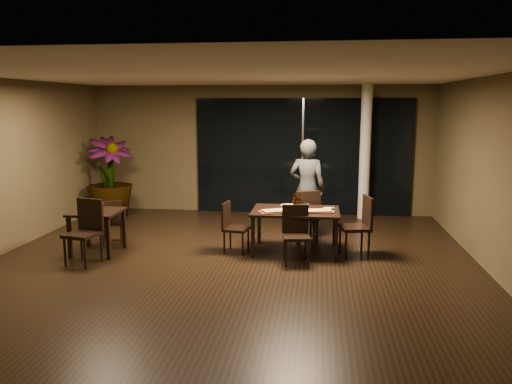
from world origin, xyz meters
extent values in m
plane|color=black|center=(0.00, 0.00, 0.00)|extent=(8.00, 8.00, 0.00)
cube|color=#4B4128|center=(0.00, 4.05, 1.50)|extent=(8.00, 0.10, 3.00)
cube|color=#4B4128|center=(0.00, -4.05, 1.50)|extent=(8.00, 0.10, 3.00)
cube|color=#4B4128|center=(4.05, 0.00, 1.50)|extent=(0.10, 8.00, 3.00)
cube|color=white|center=(0.00, 0.00, 3.02)|extent=(8.00, 8.00, 0.04)
cube|color=black|center=(1.00, 3.96, 1.35)|extent=(5.00, 0.06, 2.70)
cylinder|color=silver|center=(2.40, 3.65, 1.50)|extent=(0.24, 0.24, 3.00)
cube|color=black|center=(1.00, 0.80, 0.73)|extent=(1.50, 1.00, 0.04)
cube|color=black|center=(0.31, 0.36, 0.35)|extent=(0.06, 0.06, 0.71)
cube|color=black|center=(1.69, 0.36, 0.35)|extent=(0.06, 0.06, 0.71)
cube|color=black|center=(0.31, 1.24, 0.35)|extent=(0.06, 0.06, 0.71)
cube|color=black|center=(1.69, 1.24, 0.35)|extent=(0.06, 0.06, 0.71)
cube|color=black|center=(-2.40, 0.30, 0.73)|extent=(0.80, 0.80, 0.04)
cube|color=black|center=(-2.74, -0.04, 0.35)|extent=(0.06, 0.06, 0.71)
cube|color=black|center=(-2.06, -0.04, 0.35)|extent=(0.06, 0.06, 0.71)
cube|color=black|center=(-2.74, 0.64, 0.35)|extent=(0.06, 0.06, 0.71)
cube|color=black|center=(-2.06, 0.64, 0.35)|extent=(0.06, 0.06, 0.71)
cube|color=black|center=(1.14, 1.51, 0.47)|extent=(0.59, 0.59, 0.05)
cylinder|color=black|center=(1.25, 1.75, 0.24)|extent=(0.04, 0.04, 0.47)
cylinder|color=black|center=(0.89, 1.62, 0.24)|extent=(0.04, 0.04, 0.47)
cylinder|color=black|center=(1.38, 1.39, 0.24)|extent=(0.04, 0.04, 0.47)
cylinder|color=black|center=(1.02, 1.27, 0.24)|extent=(0.04, 0.04, 0.47)
cube|color=black|center=(1.21, 1.31, 0.74)|extent=(0.45, 0.20, 0.53)
cube|color=black|center=(1.04, 0.15, 0.44)|extent=(0.49, 0.49, 0.05)
cylinder|color=black|center=(0.90, -0.05, 0.22)|extent=(0.04, 0.04, 0.44)
cylinder|color=black|center=(1.25, 0.00, 0.22)|extent=(0.04, 0.04, 0.44)
cylinder|color=black|center=(0.84, 0.30, 0.22)|extent=(0.04, 0.04, 0.44)
cylinder|color=black|center=(1.19, 0.35, 0.22)|extent=(0.04, 0.04, 0.44)
cube|color=black|center=(1.01, 0.34, 0.69)|extent=(0.43, 0.10, 0.49)
cube|color=black|center=(-0.02, 0.65, 0.42)|extent=(0.46, 0.46, 0.05)
cylinder|color=black|center=(0.12, 0.46, 0.21)|extent=(0.03, 0.03, 0.42)
cylinder|color=black|center=(0.17, 0.79, 0.21)|extent=(0.03, 0.03, 0.42)
cylinder|color=black|center=(-0.21, 0.51, 0.21)|extent=(0.03, 0.03, 0.42)
cylinder|color=black|center=(-0.16, 0.84, 0.21)|extent=(0.03, 0.03, 0.42)
cube|color=black|center=(-0.21, 0.68, 0.65)|extent=(0.10, 0.41, 0.46)
cube|color=black|center=(2.01, 0.71, 0.49)|extent=(0.57, 0.57, 0.05)
cylinder|color=black|center=(1.78, 0.86, 0.24)|extent=(0.04, 0.04, 0.49)
cylinder|color=black|center=(1.86, 0.48, 0.24)|extent=(0.04, 0.04, 0.49)
cylinder|color=black|center=(2.16, 0.94, 0.24)|extent=(0.04, 0.04, 0.49)
cylinder|color=black|center=(2.24, 0.56, 0.24)|extent=(0.04, 0.04, 0.49)
cube|color=black|center=(2.22, 0.76, 0.76)|extent=(0.15, 0.47, 0.54)
cube|color=black|center=(-2.39, 0.90, 0.40)|extent=(0.49, 0.49, 0.04)
cylinder|color=black|center=(-2.29, 1.11, 0.20)|extent=(0.03, 0.03, 0.40)
cylinder|color=black|center=(-2.59, 1.00, 0.20)|extent=(0.03, 0.03, 0.40)
cylinder|color=black|center=(-2.19, 0.81, 0.20)|extent=(0.03, 0.03, 0.40)
cylinder|color=black|center=(-2.49, 0.70, 0.20)|extent=(0.03, 0.03, 0.40)
cube|color=black|center=(-2.33, 0.74, 0.62)|extent=(0.38, 0.16, 0.44)
cube|color=black|center=(-2.37, -0.32, 0.50)|extent=(0.58, 0.58, 0.06)
cylinder|color=black|center=(-2.60, -0.47, 0.25)|extent=(0.04, 0.04, 0.50)
cylinder|color=black|center=(-2.22, -0.56, 0.25)|extent=(0.04, 0.04, 0.50)
cylinder|color=black|center=(-2.51, -0.09, 0.25)|extent=(0.04, 0.04, 0.50)
cylinder|color=black|center=(-2.13, -0.18, 0.25)|extent=(0.04, 0.04, 0.50)
cube|color=black|center=(-2.32, -0.11, 0.77)|extent=(0.48, 0.15, 0.55)
imported|color=#2B2E30|center=(1.17, 1.86, 0.96)|extent=(0.71, 0.54, 1.91)
imported|color=#27531B|center=(-3.34, 3.04, 0.92)|extent=(1.41, 1.41, 1.83)
cube|color=#432415|center=(0.70, 0.60, 0.76)|extent=(0.69, 0.53, 0.01)
cube|color=#4B2918|center=(1.36, 0.67, 0.76)|extent=(0.58, 0.37, 0.01)
cylinder|color=#B43C14|center=(0.86, 1.12, 0.76)|extent=(0.29, 0.29, 0.01)
cylinder|color=white|center=(0.80, 0.84, 0.79)|extent=(0.07, 0.07, 0.08)
cylinder|color=white|center=(1.18, 0.94, 0.80)|extent=(0.08, 0.08, 0.10)
cube|color=white|center=(1.57, 0.73, 0.76)|extent=(0.19, 0.12, 0.01)
cube|color=white|center=(1.58, 0.99, 0.76)|extent=(0.20, 0.14, 0.01)
cube|color=white|center=(-2.38, 0.10, 0.76)|extent=(0.20, 0.16, 0.01)
camera|label=1|loc=(1.38, -7.67, 2.56)|focal=35.00mm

